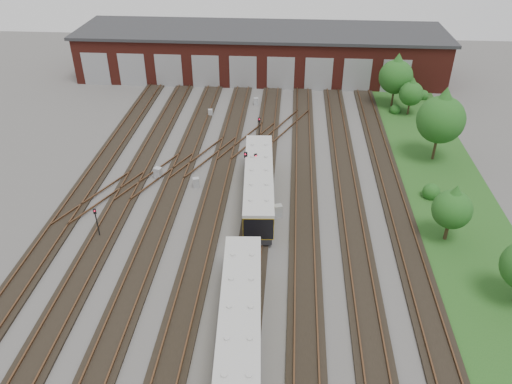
{
  "coord_description": "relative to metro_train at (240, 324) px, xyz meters",
  "views": [
    {
      "loc": [
        4.47,
        -30.1,
        24.32
      ],
      "look_at": [
        1.89,
        4.91,
        2.0
      ],
      "focal_mm": 35.0,
      "sensor_mm": 36.0,
      "label": 1
    }
  ],
  "objects": [
    {
      "name": "tree_0",
      "position": [
        15.0,
        38.48,
        2.57
      ],
      "size": [
        4.06,
        4.06,
        6.72
      ],
      "color": "#312716",
      "rests_on": "ground"
    },
    {
      "name": "bush_0",
      "position": [
        15.26,
        17.7,
        -0.98
      ],
      "size": [
        1.56,
        1.56,
        1.56
      ],
      "primitive_type": "sphere",
      "color": "#194C15",
      "rests_on": "ground"
    },
    {
      "name": "relay_cabinet_2",
      "position": [
        -5.91,
        17.89,
        -1.28
      ],
      "size": [
        0.68,
        0.61,
        0.94
      ],
      "primitive_type": "cube",
      "rotation": [
        0.0,
        0.0,
        0.29
      ],
      "color": "#96989B",
      "rests_on": "ground"
    },
    {
      "name": "bush_1",
      "position": [
        15.12,
        36.45,
        -1.13
      ],
      "size": [
        1.25,
        1.25,
        1.25
      ],
      "primitive_type": "sphere",
      "color": "#194C15",
      "rests_on": "ground"
    },
    {
      "name": "tree_2",
      "position": [
        17.05,
        24.92,
        3.17
      ],
      "size": [
        4.63,
        4.63,
        7.67
      ],
      "color": "#312716",
      "rests_on": "ground"
    },
    {
      "name": "tree_1",
      "position": [
        16.58,
        36.14,
        1.23
      ],
      "size": [
        2.8,
        2.8,
        4.64
      ],
      "color": "#312716",
      "rests_on": "ground"
    },
    {
      "name": "ground",
      "position": [
        -2.0,
        9.37,
        -1.75
      ],
      "size": [
        120.0,
        120.0,
        0.0
      ],
      "primitive_type": "plane",
      "color": "#454340",
      "rests_on": "ground"
    },
    {
      "name": "relay_cabinet_3",
      "position": [
        -1.86,
        37.83,
        -1.3
      ],
      "size": [
        0.59,
        0.51,
        0.9
      ],
      "primitive_type": "cube",
      "rotation": [
        0.0,
        0.0,
        0.11
      ],
      "color": "#96989B",
      "rests_on": "ground"
    },
    {
      "name": "signal_mast_3",
      "position": [
        -1.33,
        18.4,
        0.5
      ],
      "size": [
        0.3,
        0.29,
        3.53
      ],
      "rotation": [
        0.0,
        0.0,
        -0.24
      ],
      "color": "black",
      "rests_on": "ground"
    },
    {
      "name": "grass_verge",
      "position": [
        17.0,
        19.37,
        -1.73
      ],
      "size": [
        8.0,
        55.0,
        0.05
      ],
      "primitive_type": "cube",
      "color": "#1B4517",
      "rests_on": "ground"
    },
    {
      "name": "signal_mast_1",
      "position": [
        -0.76,
        27.45,
        0.09
      ],
      "size": [
        0.28,
        0.26,
        2.86
      ],
      "rotation": [
        0.0,
        0.0,
        0.34
      ],
      "color": "black",
      "rests_on": "ground"
    },
    {
      "name": "maintenance_shed",
      "position": [
        -2.01,
        49.34,
        1.45
      ],
      "size": [
        51.0,
        12.5,
        6.35
      ],
      "color": "#581D16",
      "rests_on": "ground"
    },
    {
      "name": "relay_cabinet_1",
      "position": [
        -7.02,
        33.94,
        -1.33
      ],
      "size": [
        0.57,
        0.5,
        0.85
      ],
      "primitive_type": "cube",
      "rotation": [
        0.0,
        0.0,
        0.15
      ],
      "color": "#96989B",
      "rests_on": "ground"
    },
    {
      "name": "track_network",
      "position": [
        -2.17,
        9.96,
        -1.65
      ],
      "size": [
        30.4,
        70.0,
        0.33
      ],
      "color": "black",
      "rests_on": "ground"
    },
    {
      "name": "signal_mast_2",
      "position": [
        -0.47,
        18.59,
        0.35
      ],
      "size": [
        0.29,
        0.28,
        3.29
      ],
      "rotation": [
        0.0,
        0.0,
        0.39
      ],
      "color": "black",
      "rests_on": "ground"
    },
    {
      "name": "bush_2",
      "position": [
        19.43,
        41.34,
        -1.07
      ],
      "size": [
        1.37,
        1.37,
        1.37
      ],
      "primitive_type": "sphere",
      "color": "#194C15",
      "rests_on": "ground"
    },
    {
      "name": "relay_cabinet_0",
      "position": [
        -9.76,
        19.18,
        -1.19
      ],
      "size": [
        0.82,
        0.76,
        1.12
      ],
      "primitive_type": "cube",
      "rotation": [
        0.0,
        0.0,
        -0.35
      ],
      "color": "#96989B",
      "rests_on": "ground"
    },
    {
      "name": "tree_3",
      "position": [
        15.06,
        11.57,
        1.47
      ],
      "size": [
        3.03,
        3.03,
        5.02
      ],
      "color": "#312716",
      "rests_on": "ground"
    },
    {
      "name": "signal_mast_0",
      "position": [
        -12.26,
        9.86,
        -0.03
      ],
      "size": [
        0.25,
        0.24,
        2.68
      ],
      "rotation": [
        0.0,
        0.0,
        0.33
      ],
      "color": "black",
      "rests_on": "ground"
    },
    {
      "name": "relay_cabinet_4",
      "position": [
        1.78,
        13.78,
        -1.21
      ],
      "size": [
        0.78,
        0.71,
        1.09
      ],
      "primitive_type": "cube",
      "rotation": [
        0.0,
        0.0,
        0.29
      ],
      "color": "#96989B",
      "rests_on": "ground"
    },
    {
      "name": "metro_train",
      "position": [
        0.0,
        0.0,
        0.0
      ],
      "size": [
        3.29,
        45.58,
        2.78
      ],
      "rotation": [
        0.0,
        0.0,
        0.06
      ],
      "color": "black",
      "rests_on": "ground"
    }
  ]
}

